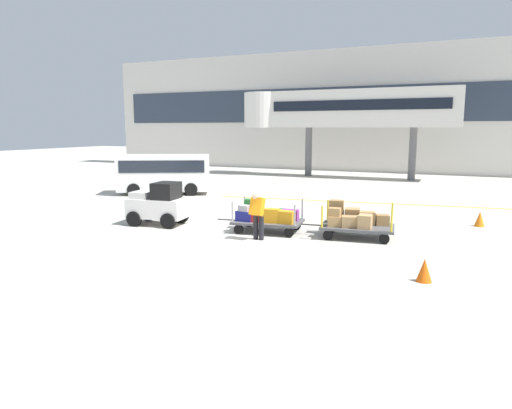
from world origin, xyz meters
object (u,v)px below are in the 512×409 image
Objects in this scene: baggage_cart_lead at (267,217)px; shuttle_van at (164,171)px; baggage_cart_middle at (354,221)px; baggage_handler at (257,213)px; baggage_tug at (159,205)px; safety_cone_far at (424,270)px; safety_cone_near at (480,219)px.

baggage_cart_lead is 0.60× the size of shuttle_van.
baggage_cart_middle is 3.18m from baggage_handler.
baggage_tug is 4.13m from baggage_cart_lead.
shuttle_van reaches higher than baggage_cart_middle.
safety_cone_far is (2.46, -3.77, -0.28)m from baggage_cart_middle.
shuttle_van reaches higher than baggage_handler.
baggage_cart_lead is 1.00× the size of baggage_cart_middle.
baggage_handler is at bearing -141.42° from safety_cone_near.
safety_cone_far is at bearing -56.88° from baggage_cart_middle.
baggage_cart_lead is 5.58× the size of safety_cone_near.
safety_cone_far is (5.17, -2.13, -0.59)m from baggage_handler.
baggage_handler reaches higher than safety_cone_far.
baggage_tug is 4.04× the size of safety_cone_near.
safety_cone_near is (10.78, 4.51, -0.48)m from baggage_tug.
baggage_tug is 0.72× the size of baggage_cart_lead.
baggage_cart_lead is at bearing -36.42° from shuttle_van.
baggage_handler is at bearing -148.80° from baggage_cart_middle.
baggage_cart_lead is at bearing 98.75° from baggage_handler.
safety_cone_near is (3.80, 3.55, -0.28)m from baggage_cart_middle.
safety_cone_far is at bearing -16.60° from baggage_tug.
safety_cone_near is at bearing 22.69° from baggage_tug.
baggage_cart_lead is at bearing -149.18° from safety_cone_near.
baggage_cart_middle is at bearing 123.12° from safety_cone_far.
baggage_tug is at bearing 163.40° from safety_cone_far.
baggage_tug is at bearing -172.21° from baggage_cart_middle.
baggage_handler is 8.35m from safety_cone_near.
baggage_cart_lead is (4.09, 0.51, -0.23)m from baggage_tug.
baggage_tug is 4.33m from baggage_handler.
safety_cone_near is (6.51, 5.19, -0.59)m from baggage_handler.
baggage_cart_lead is 1.26m from baggage_handler.
shuttle_van is at bearing 152.71° from baggage_cart_middle.
baggage_tug is at bearing 170.89° from baggage_handler.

